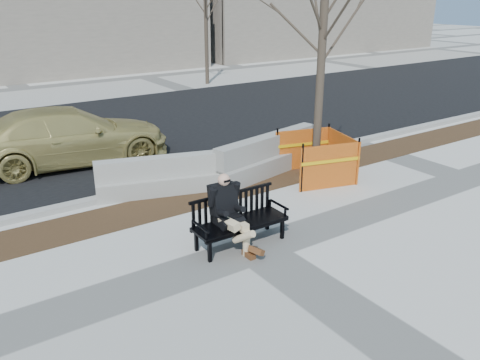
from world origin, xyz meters
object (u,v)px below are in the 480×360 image
object	(u,v)px
jersey_barrier_left	(166,192)
jersey_barrier_right	(267,172)
tree_fence	(315,178)
bench	(240,244)
seated_man	(228,247)
sedan	(73,163)

from	to	relation	value
jersey_barrier_left	jersey_barrier_right	distance (m)	2.70
tree_fence	jersey_barrier_right	size ratio (longest dim) A/B	1.68
bench	tree_fence	distance (m)	3.82
bench	jersey_barrier_left	size ratio (longest dim) A/B	0.59
seated_man	jersey_barrier_left	world-z (taller)	seated_man
tree_fence	jersey_barrier_right	distance (m)	1.19
jersey_barrier_left	jersey_barrier_right	size ratio (longest dim) A/B	0.89
jersey_barrier_left	jersey_barrier_right	bearing A→B (deg)	11.96
tree_fence	sedan	xyz separation A→B (m)	(-4.50, 4.40, 0.00)
tree_fence	jersey_barrier_left	xyz separation A→B (m)	(-3.39, 1.17, 0.00)
jersey_barrier_left	jersey_barrier_right	world-z (taller)	jersey_barrier_right
jersey_barrier_right	jersey_barrier_left	bearing A→B (deg)	163.60
seated_man	jersey_barrier_left	bearing A→B (deg)	86.22
jersey_barrier_right	tree_fence	bearing A→B (deg)	-65.35
seated_man	bench	bearing A→B (deg)	-11.29
jersey_barrier_right	bench	bearing A→B (deg)	-146.11
bench	sedan	size ratio (longest dim) A/B	0.35
sedan	jersey_barrier_left	xyz separation A→B (m)	(1.11, -3.22, 0.00)
bench	jersey_barrier_left	xyz separation A→B (m)	(-0.02, 2.95, 0.00)
tree_fence	jersey_barrier_right	world-z (taller)	tree_fence
bench	jersey_barrier_right	size ratio (longest dim) A/B	0.52
seated_man	jersey_barrier_right	bearing A→B (deg)	43.31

